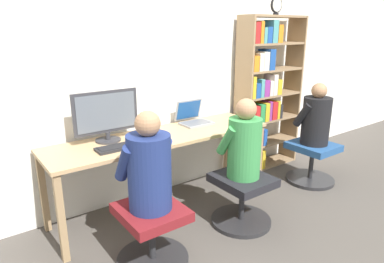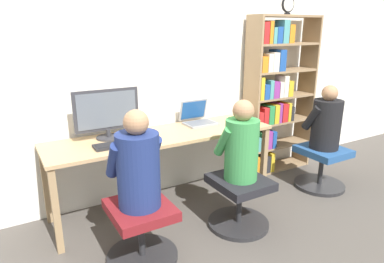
% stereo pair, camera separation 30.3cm
% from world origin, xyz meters
% --- Properties ---
extents(ground_plane, '(14.00, 14.00, 0.00)m').
position_xyz_m(ground_plane, '(0.00, 0.00, 0.00)').
color(ground_plane, '#4C4742').
extents(wall_back, '(10.00, 0.05, 2.60)m').
position_xyz_m(wall_back, '(0.00, 0.64, 1.30)').
color(wall_back, silver).
rests_on(wall_back, ground_plane).
extents(desk, '(2.09, 0.58, 0.72)m').
position_xyz_m(desk, '(0.00, 0.29, 0.65)').
color(desk, tan).
rests_on(desk, ground_plane).
extents(desktop_monitor, '(0.56, 0.21, 0.43)m').
position_xyz_m(desktop_monitor, '(-0.46, 0.42, 0.94)').
color(desktop_monitor, '#333338').
rests_on(desktop_monitor, desk).
extents(laptop, '(0.31, 0.28, 0.23)m').
position_xyz_m(laptop, '(0.45, 0.43, 0.77)').
color(laptop, gray).
rests_on(laptop, desk).
extents(keyboard, '(0.43, 0.14, 0.03)m').
position_xyz_m(keyboard, '(-0.44, 0.18, 0.73)').
color(keyboard, '#232326').
rests_on(keyboard, desk).
extents(computer_mouse_by_keyboard, '(0.06, 0.10, 0.03)m').
position_xyz_m(computer_mouse_by_keyboard, '(-0.17, 0.18, 0.74)').
color(computer_mouse_by_keyboard, '#99999E').
rests_on(computer_mouse_by_keyboard, desk).
extents(office_chair_left, '(0.52, 0.52, 0.44)m').
position_xyz_m(office_chair_left, '(-0.49, -0.34, 0.24)').
color(office_chair_left, '#262628').
rests_on(office_chair_left, ground_plane).
extents(office_chair_right, '(0.52, 0.52, 0.44)m').
position_xyz_m(office_chair_right, '(0.40, -0.34, 0.24)').
color(office_chair_right, '#262628').
rests_on(office_chair_right, ground_plane).
extents(person_at_monitor, '(0.37, 0.34, 0.69)m').
position_xyz_m(person_at_monitor, '(-0.49, -0.34, 0.74)').
color(person_at_monitor, navy).
rests_on(person_at_monitor, office_chair_left).
extents(person_at_laptop, '(0.34, 0.31, 0.67)m').
position_xyz_m(person_at_laptop, '(0.40, -0.34, 0.73)').
color(person_at_laptop, '#388C47').
rests_on(person_at_laptop, office_chair_right).
extents(bookshelf, '(0.87, 0.26, 1.78)m').
position_xyz_m(bookshelf, '(1.46, 0.43, 0.90)').
color(bookshelf, '#997A56').
rests_on(bookshelf, ground_plane).
extents(desk_clock, '(0.16, 0.03, 0.18)m').
position_xyz_m(desk_clock, '(1.51, 0.37, 1.87)').
color(desk_clock, black).
rests_on(desk_clock, bookshelf).
extents(office_chair_side, '(0.52, 0.52, 0.44)m').
position_xyz_m(office_chair_side, '(1.62, -0.18, 0.24)').
color(office_chair_side, '#262628').
rests_on(office_chair_side, ground_plane).
extents(person_near_shelf, '(0.36, 0.33, 0.66)m').
position_xyz_m(person_near_shelf, '(1.62, -0.17, 0.72)').
color(person_near_shelf, black).
rests_on(person_near_shelf, office_chair_side).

